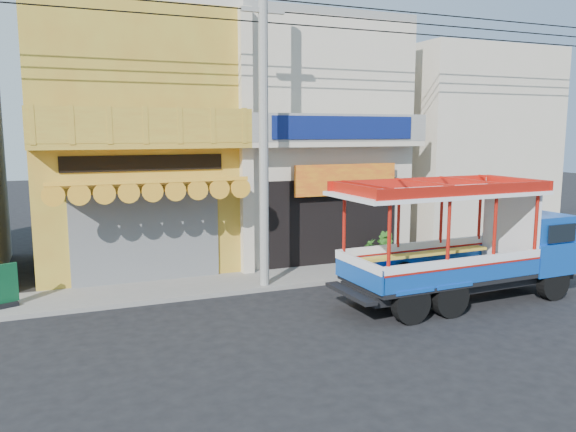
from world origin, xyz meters
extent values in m
plane|color=black|center=(0.00, 0.00, 0.00)|extent=(90.00, 90.00, 0.00)
cube|color=slate|center=(0.00, 4.00, 0.06)|extent=(30.00, 2.00, 0.12)
cube|color=#B78328|center=(-4.00, 8.00, 4.00)|extent=(6.00, 6.00, 8.00)
cube|color=#595B5E|center=(-4.00, 4.98, 1.40)|extent=(4.20, 0.10, 2.60)
cube|color=orange|center=(-4.00, 4.25, 3.05)|extent=(5.20, 1.50, 0.31)
cube|color=#B78328|center=(-4.00, 4.65, 4.05)|extent=(6.00, 0.70, 0.18)
cube|color=#B78328|center=(-4.00, 4.35, 4.60)|extent=(6.00, 0.12, 0.95)
cube|color=black|center=(-4.00, 4.97, 3.55)|extent=(4.50, 0.04, 0.45)
cube|color=beige|center=(-4.00, 8.00, 8.12)|extent=(6.00, 6.00, 0.24)
cube|color=beige|center=(2.00, 8.00, 4.00)|extent=(6.00, 6.00, 8.00)
cube|color=black|center=(2.00, 4.98, 1.50)|extent=(4.60, 0.12, 2.80)
cube|color=#FFA71A|center=(2.30, 4.70, 2.90)|extent=(3.60, 0.05, 1.00)
cube|color=beige|center=(2.00, 4.65, 4.05)|extent=(6.00, 0.70, 0.18)
cube|color=gray|center=(2.00, 4.35, 4.55)|extent=(6.00, 0.12, 0.85)
cube|color=navy|center=(2.00, 4.28, 4.55)|extent=(4.80, 0.06, 0.70)
cube|color=gray|center=(2.00, 8.00, 8.12)|extent=(6.00, 6.00, 0.24)
cube|color=beige|center=(-1.00, 4.85, 4.00)|extent=(0.35, 0.30, 8.00)
cube|color=beige|center=(9.00, 8.00, 3.80)|extent=(6.00, 6.00, 7.60)
cylinder|color=gray|center=(-1.00, 3.30, 4.50)|extent=(0.26, 0.26, 9.00)
cube|color=gray|center=(-1.00, 3.30, 7.60)|extent=(1.20, 0.12, 0.12)
cylinder|color=black|center=(0.00, 3.30, 7.30)|extent=(28.00, 0.04, 0.04)
cylinder|color=black|center=(0.00, 3.30, 7.60)|extent=(28.00, 0.04, 0.04)
cylinder|color=black|center=(0.00, 3.30, 7.90)|extent=(28.00, 0.04, 0.04)
cylinder|color=black|center=(5.75, -0.54, 0.48)|extent=(0.96, 0.30, 0.95)
cylinder|color=black|center=(5.68, 1.27, 0.48)|extent=(0.96, 0.30, 0.95)
cylinder|color=black|center=(2.32, -0.67, 0.48)|extent=(0.96, 0.30, 0.95)
cylinder|color=black|center=(2.25, 1.14, 0.48)|extent=(0.96, 0.30, 0.95)
cylinder|color=black|center=(1.17, -0.72, 0.48)|extent=(0.96, 0.30, 0.95)
cylinder|color=black|center=(1.10, 1.09, 0.48)|extent=(0.96, 0.30, 0.95)
cube|color=black|center=(3.43, 0.28, 0.57)|extent=(6.47, 1.82, 0.27)
cube|color=blue|center=(5.91, 0.37, 1.10)|extent=(1.80, 2.17, 0.86)
cube|color=blue|center=(5.76, 0.37, 1.86)|extent=(1.41, 1.98, 0.72)
cube|color=black|center=(6.43, 0.39, 1.81)|extent=(0.12, 1.68, 0.53)
cube|color=black|center=(2.64, 0.25, 0.76)|extent=(4.81, 2.28, 0.11)
cube|color=blue|center=(2.68, -0.77, 1.10)|extent=(4.73, 0.26, 0.57)
cube|color=white|center=(2.68, -0.77, 1.36)|extent=(4.73, 0.27, 0.21)
cube|color=blue|center=(2.60, 1.26, 1.10)|extent=(4.73, 0.26, 0.57)
cube|color=white|center=(2.60, 1.26, 1.36)|extent=(4.73, 0.27, 0.21)
cylinder|color=#B1180E|center=(0.46, -0.83, 2.15)|extent=(0.09, 0.09, 1.53)
cylinder|color=#B1180E|center=(0.38, 1.15, 2.15)|extent=(0.09, 0.09, 1.53)
cube|color=white|center=(5.02, 0.34, 1.84)|extent=(0.15, 1.93, 2.15)
cube|color=white|center=(2.54, 0.24, 2.91)|extent=(5.39, 2.54, 0.10)
cube|color=#B1180E|center=(2.54, 0.24, 3.08)|extent=(5.19, 2.44, 0.25)
cube|color=black|center=(-7.68, 3.80, 0.17)|extent=(0.68, 0.53, 0.11)
cube|color=#0C4625|center=(-7.68, 3.80, 0.72)|extent=(0.68, 0.35, 0.98)
imported|color=#265A19|center=(3.17, 4.20, 0.61)|extent=(1.12, 1.15, 0.98)
imported|color=#265A19|center=(3.47, 3.94, 0.68)|extent=(0.79, 0.77, 1.12)
imported|color=#265A19|center=(3.02, 4.32, 0.55)|extent=(0.63, 0.63, 0.86)
camera|label=1|loc=(-6.18, -11.28, 4.44)|focal=35.00mm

